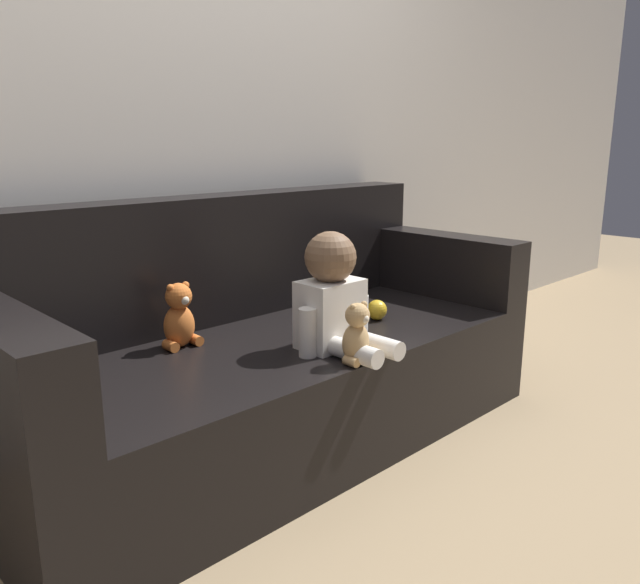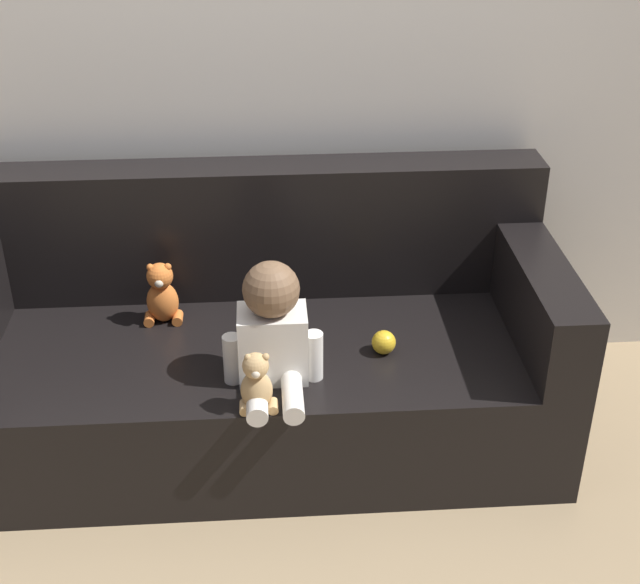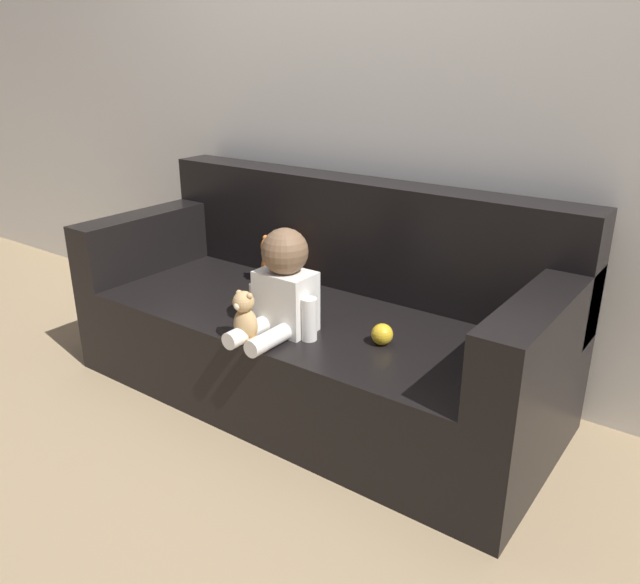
# 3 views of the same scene
# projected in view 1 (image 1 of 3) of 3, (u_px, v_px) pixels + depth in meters

# --- Properties ---
(ground_plane) EXTENTS (12.00, 12.00, 0.00)m
(ground_plane) POSITION_uv_depth(u_px,v_px,m) (279.00, 438.00, 2.31)
(ground_plane) COLOR #9E8460
(wall_back) EXTENTS (8.00, 0.05, 2.60)m
(wall_back) POSITION_uv_depth(u_px,v_px,m) (186.00, 78.00, 2.36)
(wall_back) COLOR silver
(wall_back) RESTS_ON ground_plane
(couch) EXTENTS (2.00, 0.85, 0.87)m
(couch) POSITION_uv_depth(u_px,v_px,m) (267.00, 355.00, 2.28)
(couch) COLOR black
(couch) RESTS_ON ground_plane
(person_baby) EXTENTS (0.30, 0.34, 0.39)m
(person_baby) POSITION_uv_depth(u_px,v_px,m) (334.00, 299.00, 2.05)
(person_baby) COLOR white
(person_baby) RESTS_ON couch
(teddy_bear_brown) EXTENTS (0.11, 0.09, 0.19)m
(teddy_bear_brown) POSITION_uv_depth(u_px,v_px,m) (358.00, 334.00, 1.93)
(teddy_bear_brown) COLOR tan
(teddy_bear_brown) RESTS_ON couch
(plush_toy_side) EXTENTS (0.13, 0.10, 0.22)m
(plush_toy_side) POSITION_uv_depth(u_px,v_px,m) (179.00, 317.00, 2.07)
(plush_toy_side) COLOR orange
(plush_toy_side) RESTS_ON couch
(toy_ball) EXTENTS (0.08, 0.08, 0.08)m
(toy_ball) POSITION_uv_depth(u_px,v_px,m) (377.00, 310.00, 2.40)
(toy_ball) COLOR gold
(toy_ball) RESTS_ON couch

